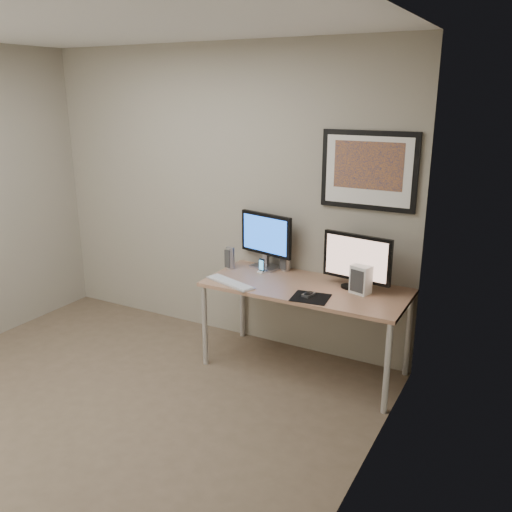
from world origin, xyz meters
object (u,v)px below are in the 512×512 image
(speaker_right, at_px, (286,259))
(keyboard, at_px, (230,282))
(monitor_tv, at_px, (357,260))
(fan_unit, at_px, (361,280))
(desk, at_px, (306,294))
(monitor_large, at_px, (266,238))
(phone_dock, at_px, (262,266))
(framed_art, at_px, (369,170))
(speaker_left, at_px, (230,258))

(speaker_right, relative_size, keyboard, 0.43)
(monitor_tv, height_order, fan_unit, monitor_tv)
(desk, distance_m, monitor_large, 0.64)
(speaker_right, bearing_deg, fan_unit, -11.76)
(phone_dock, xyz_separation_m, fan_unit, (0.89, -0.07, 0.05))
(desk, relative_size, monitor_tv, 2.88)
(monitor_tv, xyz_separation_m, phone_dock, (-0.82, 0.00, -0.17))
(framed_art, xyz_separation_m, fan_unit, (0.08, -0.28, -0.78))
(desk, distance_m, speaker_right, 0.45)
(monitor_tv, relative_size, speaker_left, 2.95)
(speaker_left, height_order, phone_dock, speaker_left)
(framed_art, relative_size, speaker_left, 3.98)
(speaker_left, xyz_separation_m, fan_unit, (1.18, -0.04, 0.02))
(monitor_large, bearing_deg, phone_dock, -64.78)
(desk, height_order, speaker_right, speaker_right)
(monitor_tv, bearing_deg, monitor_large, 178.60)
(framed_art, height_order, monitor_large, framed_art)
(monitor_large, distance_m, monitor_tv, 0.86)
(speaker_left, height_order, keyboard, speaker_left)
(desk, distance_m, monitor_tv, 0.49)
(monitor_large, xyz_separation_m, fan_unit, (0.91, -0.20, -0.16))
(phone_dock, bearing_deg, speaker_right, 58.95)
(speaker_left, bearing_deg, fan_unit, 6.87)
(desk, distance_m, phone_dock, 0.49)
(desk, height_order, monitor_tv, monitor_tv)
(speaker_right, bearing_deg, desk, -36.55)
(desk, bearing_deg, fan_unit, 6.86)
(speaker_left, xyz_separation_m, keyboard, (0.20, -0.33, -0.09))
(framed_art, relative_size, monitor_large, 1.44)
(speaker_right, relative_size, fan_unit, 0.93)
(keyboard, bearing_deg, framed_art, 51.00)
(phone_dock, height_order, keyboard, phone_dock)
(monitor_tv, height_order, speaker_left, monitor_tv)
(monitor_large, distance_m, fan_unit, 0.95)
(desk, height_order, speaker_left, speaker_left)
(monitor_large, xyz_separation_m, phone_dock, (0.03, -0.13, -0.21))
(speaker_left, distance_m, keyboard, 0.39)
(desk, height_order, phone_dock, phone_dock)
(monitor_tv, relative_size, speaker_right, 2.74)
(framed_art, bearing_deg, fan_unit, -74.82)
(speaker_right, distance_m, keyboard, 0.58)
(monitor_large, relative_size, keyboard, 1.11)
(speaker_right, relative_size, phone_dock, 1.65)
(monitor_tv, distance_m, speaker_left, 1.13)
(desk, relative_size, speaker_right, 7.87)
(framed_art, xyz_separation_m, phone_dock, (-0.81, -0.21, -0.83))
(desk, bearing_deg, monitor_tv, 18.05)
(fan_unit, bearing_deg, keyboard, -147.52)
(phone_dock, distance_m, fan_unit, 0.89)
(monitor_large, distance_m, speaker_left, 0.35)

